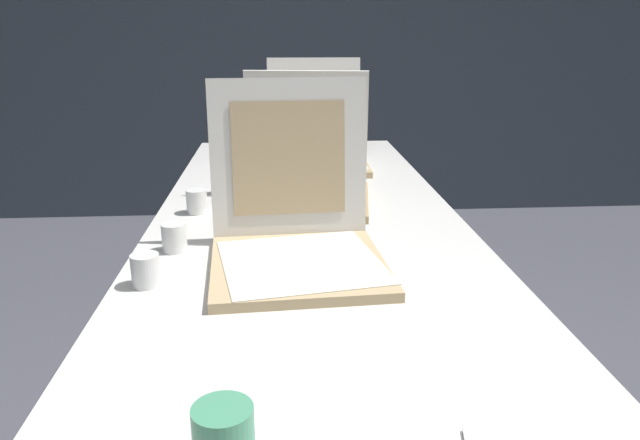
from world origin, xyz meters
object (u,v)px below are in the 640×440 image
pizza_box_back (316,150)px  cup_white_near_center (174,237)px  pizza_box_front (296,239)px  cup_printed_front (224,439)px  table (308,237)px  cup_white_near_left (146,270)px  cup_white_mid (197,201)px  cup_white_far (242,175)px  pizza_box_middle (305,183)px

pizza_box_back → cup_white_near_center: pizza_box_back is taller
pizza_box_front → pizza_box_back: size_ratio=0.94×
cup_white_near_center → cup_printed_front: cup_printed_front is taller
table → pizza_box_back: bearing=84.6°
pizza_box_back → cup_white_near_left: pizza_box_back is taller
table → cup_white_near_left: size_ratio=34.93×
table → cup_white_mid: (-0.31, 0.10, 0.08)m
pizza_box_front → pizza_box_back: pizza_box_front is taller
pizza_box_back → cup_white_far: size_ratio=6.87×
cup_white_far → table: bearing=-63.8°
pizza_box_front → cup_white_far: (-0.16, 0.72, -0.02)m
table → cup_printed_front: (-0.15, -0.97, 0.09)m
pizza_box_middle → pizza_box_back: (0.07, 0.51, 0.00)m
table → cup_white_far: cup_white_far is taller
pizza_box_front → cup_white_mid: 0.49m
pizza_box_middle → pizza_box_front: bearing=-87.2°
pizza_box_front → cup_white_near_center: 0.30m
pizza_box_front → cup_white_far: pizza_box_front is taller
table → cup_white_mid: size_ratio=34.93×
pizza_box_middle → pizza_box_back: 0.51m
pizza_box_front → pizza_box_back: 1.02m
pizza_box_front → pizza_box_back: (0.11, 1.02, -0.00)m
table → cup_white_far: 0.47m
cup_white_far → cup_white_mid: bearing=-109.1°
cup_white_near_center → cup_printed_front: size_ratio=0.79×
pizza_box_back → cup_white_near_center: (-0.40, -0.92, -0.02)m
cup_white_far → cup_white_near_center: bearing=-101.3°
cup_white_near_left → cup_white_near_center: bearing=82.5°
table → pizza_box_middle: pizza_box_middle is taller
cup_white_mid → cup_white_near_left: (-0.04, -0.51, 0.00)m
table → pizza_box_middle: 0.22m
table → cup_white_far: (-0.20, 0.41, 0.08)m
cup_white_near_center → pizza_box_back: bearing=66.7°
cup_white_mid → cup_printed_front: bearing=-81.2°
pizza_box_middle → cup_white_far: size_ratio=6.25×
pizza_box_back → cup_white_near_center: size_ratio=6.87×
pizza_box_back → cup_printed_front: pizza_box_back is taller
pizza_box_middle → cup_printed_front: 1.18m
cup_white_far → cup_white_near_left: (-0.15, -0.82, 0.00)m
pizza_box_back → cup_white_mid: bearing=-121.0°
pizza_box_middle → cup_white_near_left: (-0.36, -0.61, -0.02)m
cup_printed_front → cup_white_near_left: bearing=110.3°
cup_white_far → pizza_box_back: bearing=47.4°
cup_white_near_center → cup_printed_front: 0.78m
pizza_box_middle → cup_white_mid: (-0.32, -0.10, -0.02)m
pizza_box_front → pizza_box_middle: (0.04, 0.51, -0.00)m
pizza_box_front → cup_printed_front: 0.67m
cup_white_mid → cup_printed_front: 1.08m
pizza_box_middle → cup_white_near_left: size_ratio=6.25×
cup_white_far → cup_printed_front: bearing=-87.7°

